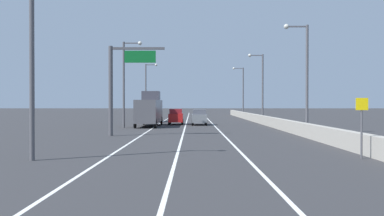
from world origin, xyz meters
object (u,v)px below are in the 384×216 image
object	(u,v)px
lamp_post_right_third	(262,83)
lamp_post_left_near	(38,45)
lamp_post_right_fourth	(243,88)
lamp_post_left_mid	(127,78)
box_truck	(150,110)
overhead_sign_gantry	(120,79)
car_gray_2	(200,117)
car_red_0	(177,117)
speed_advisory_sign	(363,123)
lamp_post_left_far	(148,87)
car_black_1	(155,115)
lamp_post_right_second	(305,71)

from	to	relation	value
lamp_post_right_third	lamp_post_left_near	distance (m)	43.92
lamp_post_right_fourth	lamp_post_left_mid	size ratio (longest dim) A/B	1.00
lamp_post_left_near	box_truck	distance (m)	31.69
overhead_sign_gantry	car_gray_2	distance (m)	20.07
box_truck	car_gray_2	bearing A→B (deg)	26.07
car_red_0	speed_advisory_sign	bearing A→B (deg)	-73.44
lamp_post_right_third	car_gray_2	world-z (taller)	lamp_post_right_third
speed_advisory_sign	lamp_post_left_mid	distance (m)	31.66
lamp_post_left_far	car_gray_2	size ratio (longest dim) A/B	2.24
lamp_post_right_fourth	lamp_post_left_near	size ratio (longest dim) A/B	1.00
box_truck	lamp_post_left_near	bearing A→B (deg)	-94.22
overhead_sign_gantry	speed_advisory_sign	bearing A→B (deg)	-46.59
lamp_post_right_third	car_gray_2	size ratio (longest dim) A/B	2.24
speed_advisory_sign	lamp_post_left_near	distance (m)	16.18
car_gray_2	lamp_post_right_fourth	bearing A→B (deg)	73.72
lamp_post_right_fourth	car_red_0	size ratio (longest dim) A/B	2.30
lamp_post_right_fourth	car_black_1	xyz separation A→B (m)	(-15.08, -20.29, -4.57)
lamp_post_left_mid	lamp_post_right_third	bearing A→B (deg)	36.85
speed_advisory_sign	box_truck	world-z (taller)	box_truck
lamp_post_left_mid	lamp_post_left_far	xyz separation A→B (m)	(-0.47, 27.92, 0.00)
car_black_1	lamp_post_right_second	bearing A→B (deg)	-59.84
lamp_post_right_second	lamp_post_left_near	world-z (taller)	same
lamp_post_left_near	lamp_post_left_far	xyz separation A→B (m)	(-0.38, 55.84, 0.00)
speed_advisory_sign	lamp_post_left_mid	bearing A→B (deg)	119.82
lamp_post_left_near	lamp_post_right_second	bearing A→B (deg)	45.35
car_red_0	car_black_1	xyz separation A→B (m)	(-3.51, 7.88, -0.03)
lamp_post_right_third	car_gray_2	xyz separation A→B (m)	(-8.64, -6.22, -4.57)
lamp_post_left_near	car_gray_2	xyz separation A→B (m)	(8.27, 34.31, -4.57)
lamp_post_left_far	box_truck	distance (m)	24.86
overhead_sign_gantry	lamp_post_left_far	bearing A→B (deg)	92.44
lamp_post_left_near	car_gray_2	world-z (taller)	lamp_post_left_near
overhead_sign_gantry	lamp_post_right_second	world-z (taller)	lamp_post_right_second
speed_advisory_sign	car_black_1	size ratio (longest dim) A/B	0.62
lamp_post_left_near	lamp_post_right_fourth	bearing A→B (deg)	75.18
speed_advisory_sign	car_gray_2	size ratio (longest dim) A/B	0.70
box_truck	overhead_sign_gantry	bearing A→B (deg)	-93.67
lamp_post_right_second	lamp_post_left_far	size ratio (longest dim) A/B	1.00
lamp_post_right_third	overhead_sign_gantry	bearing A→B (deg)	-122.30
speed_advisory_sign	lamp_post_left_far	distance (m)	57.62
overhead_sign_gantry	lamp_post_right_third	size ratio (longest dim) A/B	0.78
lamp_post_right_third	car_black_1	xyz separation A→B (m)	(-15.10, 2.98, -4.57)
lamp_post_right_second	lamp_post_right_third	distance (m)	23.27
lamp_post_left_mid	lamp_post_right_fourth	bearing A→B (deg)	64.91
speed_advisory_sign	car_red_0	bearing A→B (deg)	106.56
overhead_sign_gantry	speed_advisory_sign	distance (m)	21.16
lamp_post_right_second	car_red_0	xyz separation A→B (m)	(-11.74, 18.36, -4.54)
overhead_sign_gantry	lamp_post_right_third	xyz separation A→B (m)	(15.59, 24.66, 0.80)
overhead_sign_gantry	car_red_0	size ratio (longest dim) A/B	1.80
car_black_1	box_truck	bearing A→B (deg)	-87.59
lamp_post_right_third	lamp_post_right_fourth	bearing A→B (deg)	90.07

